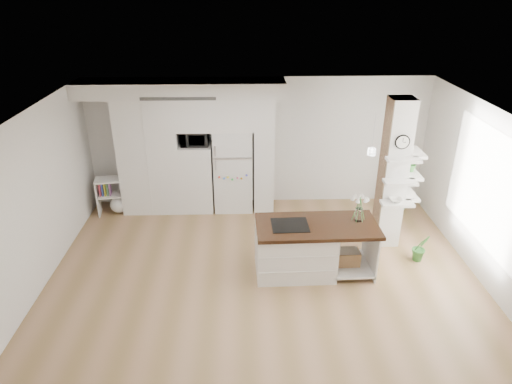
# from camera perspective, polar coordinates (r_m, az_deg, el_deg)

# --- Properties ---
(floor) EXTENTS (7.00, 6.00, 0.01)m
(floor) POSITION_cam_1_polar(r_m,az_deg,el_deg) (7.51, 0.98, -11.18)
(floor) COLOR tan
(floor) RESTS_ON ground
(room) EXTENTS (7.04, 6.04, 2.72)m
(room) POSITION_cam_1_polar(r_m,az_deg,el_deg) (6.58, 1.10, 1.94)
(room) COLOR white
(room) RESTS_ON ground
(cabinet_wall) EXTENTS (4.00, 0.71, 2.70)m
(cabinet_wall) POSITION_cam_1_polar(r_m,az_deg,el_deg) (9.26, -8.71, 6.36)
(cabinet_wall) COLOR white
(cabinet_wall) RESTS_ON floor
(refrigerator) EXTENTS (0.78, 0.69, 1.75)m
(refrigerator) POSITION_cam_1_polar(r_m,az_deg,el_deg) (9.43, -2.87, 2.87)
(refrigerator) COLOR silver
(refrigerator) RESTS_ON floor
(column) EXTENTS (0.69, 0.90, 2.70)m
(column) POSITION_cam_1_polar(r_m,az_deg,el_deg) (8.25, 17.45, 1.92)
(column) COLOR silver
(column) RESTS_ON floor
(window) EXTENTS (0.00, 2.40, 2.40)m
(window) POSITION_cam_1_polar(r_m,az_deg,el_deg) (7.94, 26.93, 0.50)
(window) COLOR white
(window) RESTS_ON room
(pendant_light) EXTENTS (0.12, 0.12, 0.10)m
(pendant_light) POSITION_cam_1_polar(r_m,az_deg,el_deg) (6.91, 15.35, 4.53)
(pendant_light) COLOR white
(pendant_light) RESTS_ON room
(kitchen_island) EXTENTS (1.98, 0.98, 1.45)m
(kitchen_island) POSITION_cam_1_polar(r_m,az_deg,el_deg) (7.54, 5.81, -6.89)
(kitchen_island) COLOR white
(kitchen_island) RESTS_ON floor
(bookshelf) EXTENTS (0.70, 0.47, 0.77)m
(bookshelf) POSITION_cam_1_polar(r_m,az_deg,el_deg) (9.86, -17.18, -0.72)
(bookshelf) COLOR white
(bookshelf) RESTS_ON floor
(floor_plant_a) EXTENTS (0.31, 0.26, 0.51)m
(floor_plant_a) POSITION_cam_1_polar(r_m,az_deg,el_deg) (8.38, 19.87, -6.55)
(floor_plant_a) COLOR #387F33
(floor_plant_a) RESTS_ON floor
(floor_plant_b) EXTENTS (0.39, 0.39, 0.53)m
(floor_plant_b) POSITION_cam_1_polar(r_m,az_deg,el_deg) (10.06, 17.69, -0.66)
(floor_plant_b) COLOR #387F33
(floor_plant_b) RESTS_ON floor
(microwave) EXTENTS (0.54, 0.37, 0.30)m
(microwave) POSITION_cam_1_polar(r_m,az_deg,el_deg) (9.18, -7.68, 6.68)
(microwave) COLOR #2D2D2D
(microwave) RESTS_ON cabinet_wall
(shelf_plant) EXTENTS (0.27, 0.23, 0.30)m
(shelf_plant) POSITION_cam_1_polar(r_m,az_deg,el_deg) (8.42, 18.88, 3.46)
(shelf_plant) COLOR #387F33
(shelf_plant) RESTS_ON column
(decor_bowl) EXTENTS (0.22, 0.22, 0.05)m
(decor_bowl) POSITION_cam_1_polar(r_m,az_deg,el_deg) (8.17, 17.09, -0.98)
(decor_bowl) COLOR white
(decor_bowl) RESTS_ON column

